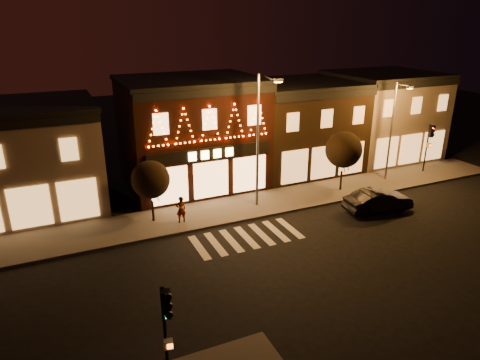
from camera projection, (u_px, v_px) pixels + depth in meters
ground at (279, 270)px, 22.59m from camera, size 120.00×120.00×0.00m
sidewalk_far at (248, 206)px, 30.17m from camera, size 44.00×4.00×0.15m
building_left at (2, 160)px, 28.27m from camera, size 12.20×8.28×7.30m
building_pulp at (192, 132)px, 33.07m from camera, size 10.20×8.34×8.30m
building_right_a at (298, 126)px, 36.87m from camera, size 9.20×8.28×7.50m
building_right_b at (381, 115)px, 40.27m from camera, size 9.20×8.28×7.80m
traffic_signal_near at (166, 323)px, 13.81m from camera, size 0.35×0.46×4.36m
traffic_signal_far at (430, 138)px, 35.73m from camera, size 0.35×0.47×4.06m
streetlamp_mid at (260, 132)px, 28.19m from camera, size 0.85×2.04×8.92m
streetlamp_right at (394, 125)px, 33.29m from camera, size 0.55×1.77×7.73m
tree_left at (151, 180)px, 26.86m from camera, size 2.40×2.40×4.01m
tree_right at (344, 150)px, 31.77m from camera, size 2.69×2.69×4.50m
dark_sedan at (378, 201)px, 29.26m from camera, size 4.81×1.99×1.55m
pedestrian at (181, 209)px, 27.34m from camera, size 0.64×0.42×1.75m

